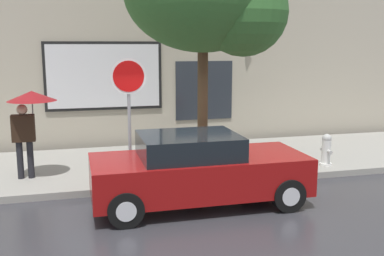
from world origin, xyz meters
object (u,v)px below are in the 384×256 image
Objects in this scene: fire_hydrant at (326,150)px; pedestrian_with_umbrella at (29,108)px; stop_sign at (129,95)px; parked_car at (197,170)px.

pedestrian_with_umbrella reaches higher than fire_hydrant.
fire_hydrant is 0.30× the size of stop_sign.
pedestrian_with_umbrella is (-6.94, 0.69, 1.19)m from fire_hydrant.
stop_sign reaches higher than fire_hydrant.
fire_hydrant is 5.07m from stop_sign.
stop_sign is (-4.84, -0.08, 1.50)m from fire_hydrant.
pedestrian_with_umbrella is at bearing 174.29° from fire_hydrant.
stop_sign reaches higher than pedestrian_with_umbrella.
stop_sign reaches higher than parked_car.
parked_car is at bearing -52.40° from stop_sign.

